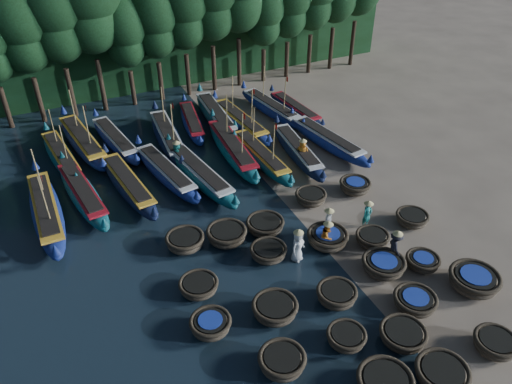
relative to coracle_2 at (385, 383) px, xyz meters
name	(u,v)px	position (x,y,z in m)	size (l,w,h in m)	color
ground	(310,232)	(2.32, 9.41, -0.43)	(120.00, 120.00, 0.00)	gray
foliage_wall	(170,23)	(2.32, 32.91, 4.57)	(40.00, 3.00, 10.00)	black
coracle_2	(385,383)	(0.00, 0.00, 0.00)	(2.59, 2.59, 0.75)	brown
coracle_3	(442,374)	(2.23, -0.62, 0.00)	(2.53, 2.53, 0.75)	brown
coracle_4	(495,343)	(5.22, -0.45, -0.02)	(1.82, 1.82, 0.71)	brown
coracle_5	(282,361)	(-3.07, 2.52, 0.02)	(2.24, 2.24, 0.78)	brown
coracle_6	(346,337)	(-0.08, 2.46, -0.06)	(1.70, 1.70, 0.64)	brown
coracle_7	(403,335)	(2.12, 1.55, -0.06)	(2.10, 2.10, 0.65)	brown
coracle_8	(415,301)	(3.81, 2.80, -0.03)	(2.23, 2.23, 0.68)	brown
coracle_9	(474,280)	(7.09, 2.57, 0.06)	(2.61, 2.61, 0.85)	brown
coracle_10	(211,324)	(-4.94, 5.48, -0.02)	(1.85, 1.85, 0.71)	brown
coracle_11	(275,309)	(-2.07, 5.07, 0.00)	(2.42, 2.42, 0.75)	brown
coracle_12	(337,295)	(0.83, 4.60, 0.00)	(2.27, 2.27, 0.75)	brown
coracle_13	(383,265)	(3.97, 5.28, -0.01)	(2.15, 2.15, 0.73)	brown
coracle_14	(423,261)	(5.90, 4.70, -0.06)	(1.85, 1.85, 0.63)	brown
coracle_15	(199,286)	(-4.60, 7.87, -0.06)	(2.29, 2.29, 0.64)	brown
coracle_16	(268,252)	(-0.63, 8.58, -0.06)	(2.22, 2.22, 0.65)	brown
coracle_17	(328,238)	(2.58, 8.14, 0.03)	(2.54, 2.54, 0.79)	brown
coracle_18	(372,238)	(4.72, 7.20, -0.05)	(1.93, 1.93, 0.66)	brown
coracle_19	(412,218)	(7.71, 7.66, -0.05)	(2.14, 2.14, 0.66)	brown
coracle_20	(185,241)	(-4.16, 11.09, 0.01)	(2.04, 2.04, 0.77)	brown
coracle_21	(227,235)	(-2.04, 10.62, 0.04)	(2.18, 2.18, 0.81)	brown
coracle_22	(265,225)	(0.16, 10.54, -0.02)	(2.23, 2.23, 0.71)	brown
coracle_23	(311,197)	(3.70, 11.74, -0.03)	(2.19, 2.19, 0.70)	brown
coracle_24	(355,186)	(6.66, 11.56, 0.00)	(1.98, 1.98, 0.75)	brown
long_boat_0	(46,211)	(-10.29, 16.62, 0.18)	(1.69, 9.07, 3.85)	navy
long_boat_1	(83,193)	(-8.18, 17.53, 0.13)	(2.52, 8.32, 1.48)	#0F5355
long_boat_2	(128,184)	(-5.56, 17.37, 0.14)	(2.50, 8.39, 1.49)	#0D1832
long_boat_3	(166,172)	(-3.14, 17.73, 0.12)	(2.81, 8.15, 1.45)	navy
long_boat_4	(199,174)	(-1.36, 16.59, 0.16)	(2.81, 8.73, 1.55)	#0F5355
long_boat_5	(232,148)	(1.68, 18.52, 0.19)	(2.23, 9.15, 3.90)	#0F5355
long_boat_6	(261,156)	(3.00, 16.96, 0.12)	(1.69, 8.17, 3.47)	#0F5355
long_boat_7	(297,150)	(5.52, 16.55, 0.12)	(2.28, 8.10, 1.43)	#0D1832
long_boat_8	(328,140)	(8.04, 16.83, 0.14)	(2.73, 8.36, 1.49)	navy
long_boat_9	(61,156)	(-8.70, 22.58, 0.11)	(2.30, 7.89, 3.37)	#0F5355
long_boat_10	(83,141)	(-7.12, 23.82, 0.19)	(2.76, 9.03, 3.87)	navy
long_boat_11	(115,139)	(-5.05, 23.24, 0.11)	(2.55, 7.95, 1.41)	navy
long_boat_12	(168,136)	(-1.69, 22.00, 0.16)	(2.21, 8.78, 3.74)	#0D1832
long_boat_13	(192,122)	(0.61, 23.56, 0.06)	(2.44, 7.21, 1.29)	navy
long_boat_14	(216,115)	(2.52, 23.63, 0.16)	(2.13, 8.81, 1.55)	#0F5355
long_boat_15	(240,121)	(3.78, 22.00, 0.15)	(2.22, 8.53, 3.63)	navy
long_boat_16	(271,108)	(6.87, 23.04, 0.13)	(2.61, 8.21, 3.52)	navy
long_boat_17	(295,109)	(8.51, 22.19, 0.06)	(1.84, 7.30, 1.29)	#0D1832
fisherman_0	(298,245)	(0.61, 7.83, 0.52)	(1.04, 0.91, 2.00)	silver
fisherman_1	(367,213)	(5.29, 8.53, 0.48)	(0.63, 0.52, 1.80)	#196963
fisherman_2	(327,235)	(2.38, 7.91, 0.45)	(1.01, 0.98, 1.85)	#B96718
fisherman_3	(395,246)	(4.96, 5.75, 0.47)	(0.93, 1.25, 1.93)	black
fisherman_4	(328,222)	(3.00, 8.81, 0.47)	(1.02, 0.93, 1.87)	silver
fisherman_5	(177,153)	(-1.94, 19.03, 0.46)	(0.52, 1.58, 1.90)	#196963
fisherman_6	(303,152)	(5.37, 15.66, 0.51)	(1.03, 1.00, 1.98)	#B96718
tree_2	(19,23)	(-9.08, 29.41, 6.89)	(4.51, 4.51, 10.63)	black
tree_3	(52,9)	(-6.78, 29.41, 7.57)	(4.92, 4.92, 11.60)	black
tree_5	(124,30)	(-2.18, 29.41, 5.54)	(3.68, 3.68, 8.68)	black
tree_6	(153,17)	(0.12, 29.41, 6.22)	(4.09, 4.09, 9.65)	black
tree_7	(182,4)	(2.42, 29.41, 6.89)	(4.51, 4.51, 10.63)	black
tree_10	(264,11)	(9.32, 29.41, 5.54)	(3.68, 3.68, 8.68)	black
tree_11	(289,0)	(11.62, 29.41, 6.22)	(4.09, 4.09, 9.65)	black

